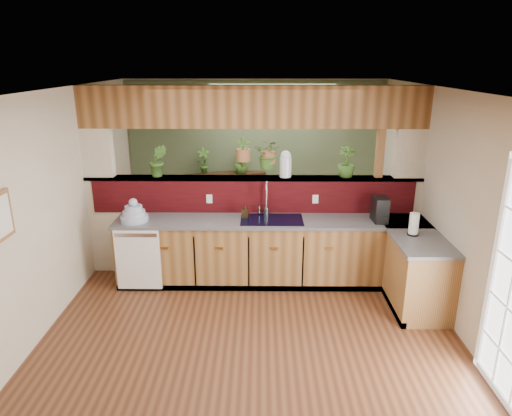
{
  "coord_description": "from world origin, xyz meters",
  "views": [
    {
      "loc": [
        0.1,
        -4.71,
        2.91
      ],
      "look_at": [
        0.04,
        0.7,
        1.15
      ],
      "focal_mm": 32.0,
      "sensor_mm": 36.0,
      "label": 1
    }
  ],
  "objects_px": {
    "faucet": "(266,197)",
    "shelving_console": "(226,199)",
    "paper_towel": "(414,224)",
    "soap_dispenser": "(245,211)",
    "glass_jar": "(286,164)",
    "dish_stack": "(134,214)",
    "coffee_maker": "(380,211)"
  },
  "relations": [
    {
      "from": "faucet",
      "to": "shelving_console",
      "type": "relative_size",
      "value": 0.35
    },
    {
      "from": "faucet",
      "to": "paper_towel",
      "type": "height_order",
      "value": "faucet"
    },
    {
      "from": "soap_dispenser",
      "to": "glass_jar",
      "type": "distance_m",
      "value": 0.85
    },
    {
      "from": "dish_stack",
      "to": "soap_dispenser",
      "type": "relative_size",
      "value": 1.97
    },
    {
      "from": "paper_towel",
      "to": "shelving_console",
      "type": "distance_m",
      "value": 3.78
    },
    {
      "from": "soap_dispenser",
      "to": "paper_towel",
      "type": "relative_size",
      "value": 0.61
    },
    {
      "from": "paper_towel",
      "to": "glass_jar",
      "type": "distance_m",
      "value": 1.83
    },
    {
      "from": "paper_towel",
      "to": "shelving_console",
      "type": "bearing_deg",
      "value": 131.32
    },
    {
      "from": "glass_jar",
      "to": "shelving_console",
      "type": "height_order",
      "value": "glass_jar"
    },
    {
      "from": "faucet",
      "to": "shelving_console",
      "type": "height_order",
      "value": "faucet"
    },
    {
      "from": "glass_jar",
      "to": "shelving_console",
      "type": "bearing_deg",
      "value": 117.07
    },
    {
      "from": "faucet",
      "to": "dish_stack",
      "type": "bearing_deg",
      "value": -172.24
    },
    {
      "from": "soap_dispenser",
      "to": "paper_towel",
      "type": "bearing_deg",
      "value": -16.85
    },
    {
      "from": "glass_jar",
      "to": "soap_dispenser",
      "type": "bearing_deg",
      "value": -151.93
    },
    {
      "from": "dish_stack",
      "to": "soap_dispenser",
      "type": "distance_m",
      "value": 1.45
    },
    {
      "from": "glass_jar",
      "to": "coffee_maker",
      "type": "bearing_deg",
      "value": -19.44
    },
    {
      "from": "dish_stack",
      "to": "coffee_maker",
      "type": "bearing_deg",
      "value": 0.51
    },
    {
      "from": "paper_towel",
      "to": "shelving_console",
      "type": "height_order",
      "value": "paper_towel"
    },
    {
      "from": "soap_dispenser",
      "to": "coffee_maker",
      "type": "xyz_separation_m",
      "value": [
        1.76,
        -0.14,
        0.06
      ]
    },
    {
      "from": "paper_towel",
      "to": "shelving_console",
      "type": "relative_size",
      "value": 0.21
    },
    {
      "from": "paper_towel",
      "to": "dish_stack",
      "type": "bearing_deg",
      "value": 172.58
    },
    {
      "from": "dish_stack",
      "to": "faucet",
      "type": "bearing_deg",
      "value": 7.76
    },
    {
      "from": "dish_stack",
      "to": "glass_jar",
      "type": "distance_m",
      "value": 2.12
    },
    {
      "from": "glass_jar",
      "to": "shelving_console",
      "type": "xyz_separation_m",
      "value": [
        -0.97,
        1.9,
        -1.07
      ]
    },
    {
      "from": "soap_dispenser",
      "to": "shelving_console",
      "type": "relative_size",
      "value": 0.13
    },
    {
      "from": "coffee_maker",
      "to": "paper_towel",
      "type": "distance_m",
      "value": 0.56
    },
    {
      "from": "faucet",
      "to": "glass_jar",
      "type": "bearing_deg",
      "value": 39.98
    },
    {
      "from": "glass_jar",
      "to": "faucet",
      "type": "bearing_deg",
      "value": -140.02
    },
    {
      "from": "dish_stack",
      "to": "shelving_console",
      "type": "distance_m",
      "value": 2.61
    },
    {
      "from": "paper_towel",
      "to": "glass_jar",
      "type": "height_order",
      "value": "glass_jar"
    },
    {
      "from": "faucet",
      "to": "paper_towel",
      "type": "relative_size",
      "value": 1.69
    },
    {
      "from": "coffee_maker",
      "to": "glass_jar",
      "type": "relative_size",
      "value": 0.9
    }
  ]
}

